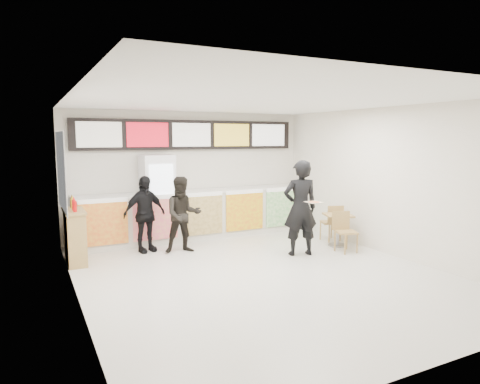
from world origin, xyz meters
TOP-DOWN VIEW (x-y plane):
  - floor at (0.00, 0.00)m, footprint 7.00×7.00m
  - ceiling at (0.00, 0.00)m, footprint 7.00×7.00m
  - wall_back at (0.00, 3.50)m, footprint 6.00×0.00m
  - wall_left at (-3.00, 0.00)m, footprint 0.00×7.00m
  - wall_right at (3.00, 0.00)m, footprint 0.00×7.00m
  - service_counter at (0.00, 3.09)m, footprint 5.56×0.77m
  - menu_board at (0.00, 3.41)m, footprint 5.50×0.14m
  - drinks_fridge at (-0.93, 3.11)m, footprint 0.70×0.67m
  - mirror_panel at (-2.99, 2.45)m, footprint 0.01×2.00m
  - customer_main at (1.33, 0.74)m, footprint 0.80×0.63m
  - customer_left at (-0.73, 1.99)m, footprint 0.85×0.71m
  - customer_mid at (-1.42, 2.40)m, footprint 1.01×0.61m
  - pizza_slice at (1.33, 0.29)m, footprint 0.36×0.36m
  - cafe_table at (2.50, 0.95)m, footprint 0.88×1.49m
  - condiment_ledge at (-2.82, 2.17)m, footprint 0.37×0.92m

SIDE VIEW (x-z plane):
  - floor at x=0.00m, z-range 0.00..0.00m
  - cafe_table at x=2.50m, z-range 0.07..0.91m
  - condiment_ledge at x=-2.82m, z-range -0.09..1.14m
  - service_counter at x=0.00m, z-range 0.00..1.14m
  - customer_left at x=-0.73m, z-range 0.00..1.59m
  - customer_mid at x=-1.42m, z-range 0.00..1.60m
  - customer_main at x=1.33m, z-range 0.00..1.94m
  - drinks_fridge at x=-0.93m, z-range 0.00..2.00m
  - pizza_slice at x=1.33m, z-range 1.15..1.17m
  - wall_back at x=0.00m, z-range -1.50..4.50m
  - wall_left at x=-3.00m, z-range -2.00..5.00m
  - wall_right at x=3.00m, z-range -2.00..5.00m
  - mirror_panel at x=-2.99m, z-range 1.00..2.50m
  - menu_board at x=0.00m, z-range 2.10..2.80m
  - ceiling at x=0.00m, z-range 3.00..3.00m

